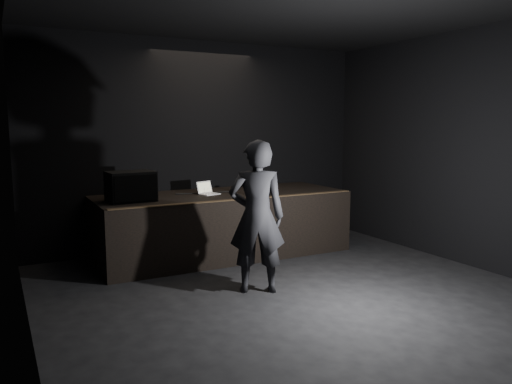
{
  "coord_description": "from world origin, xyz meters",
  "views": [
    {
      "loc": [
        -3.23,
        -4.55,
        2.13
      ],
      "look_at": [
        0.39,
        2.3,
        1.05
      ],
      "focal_mm": 35.0,
      "sensor_mm": 36.0,
      "label": 1
    }
  ],
  "objects": [
    {
      "name": "wii_remote",
      "position": [
        0.24,
        2.08,
        1.01
      ],
      "size": [
        0.1,
        0.13,
        0.03
      ],
      "primitive_type": "cube",
      "rotation": [
        0.0,
        0.0,
        0.57
      ],
      "color": "white",
      "rests_on": "stage_riser"
    },
    {
      "name": "ground",
      "position": [
        0.0,
        0.0,
        0.0
      ],
      "size": [
        7.0,
        7.0,
        0.0
      ],
      "primitive_type": "plane",
      "color": "black",
      "rests_on": "ground"
    },
    {
      "name": "beer_can",
      "position": [
        0.3,
        2.27,
        1.08
      ],
      "size": [
        0.06,
        0.06,
        0.15
      ],
      "color": "silver",
      "rests_on": "stage_riser"
    },
    {
      "name": "stage_monitor",
      "position": [
        -1.49,
        2.6,
        1.22
      ],
      "size": [
        0.68,
        0.52,
        0.44
      ],
      "rotation": [
        0.0,
        0.0,
        0.06
      ],
      "color": "black",
      "rests_on": "stage_riser"
    },
    {
      "name": "riser_lip",
      "position": [
        0.0,
        2.02,
        1.01
      ],
      "size": [
        3.92,
        0.1,
        0.01
      ],
      "primitive_type": "cube",
      "color": "brown",
      "rests_on": "stage_riser"
    },
    {
      "name": "person",
      "position": [
        -0.36,
        0.87,
        0.96
      ],
      "size": [
        0.83,
        0.71,
        1.92
      ],
      "primitive_type": "imported",
      "rotation": [
        0.0,
        0.0,
        2.72
      ],
      "color": "black",
      "rests_on": "ground"
    },
    {
      "name": "room_walls",
      "position": [
        0.0,
        0.0,
        2.02
      ],
      "size": [
        6.1,
        7.1,
        3.52
      ],
      "color": "black",
      "rests_on": "ground"
    },
    {
      "name": "stage_riser",
      "position": [
        0.0,
        2.73,
        0.5
      ],
      "size": [
        4.0,
        1.5,
        1.0
      ],
      "primitive_type": "cube",
      "color": "black",
      "rests_on": "ground"
    },
    {
      "name": "laptop",
      "position": [
        -0.25,
        2.75,
        1.05
      ],
      "size": [
        0.36,
        0.34,
        0.2
      ],
      "rotation": [
        0.0,
        0.0,
        0.33
      ],
      "color": "white",
      "rests_on": "stage_riser"
    },
    {
      "name": "plastic_cup",
      "position": [
        -0.31,
        2.64,
        1.05
      ],
      "size": [
        0.09,
        0.09,
        0.11
      ],
      "primitive_type": "cylinder",
      "color": "white",
      "rests_on": "stage_riser"
    },
    {
      "name": "cable",
      "position": [
        -0.27,
        2.88,
        1.01
      ],
      "size": [
        0.88,
        0.15,
        0.02
      ],
      "primitive_type": "cylinder",
      "rotation": [
        0.0,
        1.57,
        -0.15
      ],
      "color": "black",
      "rests_on": "stage_riser"
    }
  ]
}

